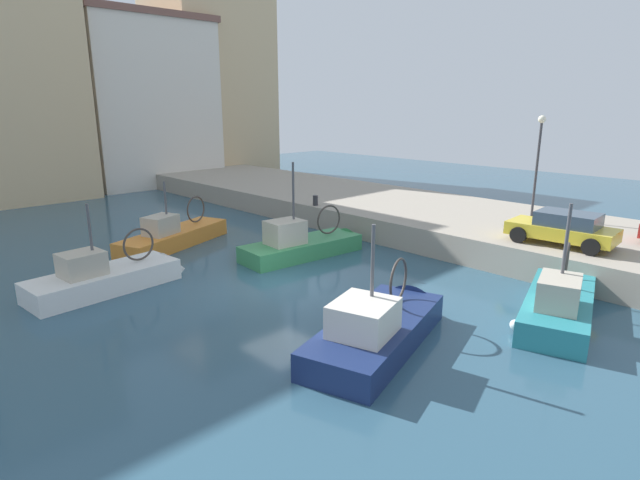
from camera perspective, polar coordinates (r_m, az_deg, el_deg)
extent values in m
plane|color=#2D5166|center=(18.97, -4.19, -5.20)|extent=(80.00, 80.00, 0.00)
cube|color=#9E9384|center=(27.30, 14.65, 1.95)|extent=(9.00, 56.00, 1.20)
cube|color=teal|center=(17.77, 25.03, -8.10)|extent=(5.67, 3.34, 1.57)
cone|color=teal|center=(20.61, 25.73, -5.05)|extent=(1.35, 1.86, 1.66)
cube|color=#B2A893|center=(17.52, 25.28, -5.96)|extent=(5.42, 3.14, 0.08)
cube|color=#B7AD99|center=(16.44, 25.22, -5.40)|extent=(1.86, 1.53, 0.93)
cylinder|color=#4C4C51|center=(16.60, 25.74, -1.51)|extent=(0.10, 0.10, 3.08)
torus|color=#3F3833|center=(18.71, 25.91, -2.24)|extent=(1.29, 0.47, 1.33)
sphere|color=white|center=(16.26, 21.05, -8.88)|extent=(0.32, 0.32, 0.32)
cube|color=orange|center=(25.19, -15.98, -0.63)|extent=(6.31, 3.73, 1.52)
cone|color=orange|center=(27.74, -11.39, 1.08)|extent=(1.37, 1.73, 1.51)
cube|color=#9E7A51|center=(25.02, -16.09, 0.88)|extent=(6.03, 3.52, 0.08)
cube|color=#B7AD99|center=(24.32, -17.44, 1.56)|extent=(1.73, 1.50, 0.90)
cylinder|color=#4C4C51|center=(24.48, -16.89, 3.45)|extent=(0.10, 0.10, 2.45)
torus|color=#3F3833|center=(26.12, -13.76, 3.38)|extent=(1.28, 0.55, 1.34)
sphere|color=white|center=(24.48, -20.45, -0.90)|extent=(0.32, 0.32, 0.32)
cube|color=navy|center=(14.59, 6.33, -11.75)|extent=(5.95, 3.61, 1.54)
cone|color=navy|center=(17.27, 10.48, -7.52)|extent=(1.40, 2.06, 1.88)
cube|color=#896B4C|center=(14.29, 6.41, -9.27)|extent=(5.68, 3.38, 0.08)
cube|color=beige|center=(13.32, 4.91, -8.76)|extent=(1.99, 1.90, 0.91)
cylinder|color=#4C4C51|center=(13.39, 5.88, -4.29)|extent=(0.10, 0.10, 2.89)
torus|color=#3F3833|center=(15.35, 8.79, -4.45)|extent=(1.31, 0.46, 1.35)
sphere|color=white|center=(13.60, -1.08, -12.65)|extent=(0.32, 0.32, 0.32)
cube|color=#388951|center=(22.64, -2.04, -1.79)|extent=(5.70, 2.34, 1.44)
cone|color=#388951|center=(24.58, 3.78, -0.45)|extent=(1.04, 1.76, 1.69)
cube|color=#896B4C|center=(22.46, -2.06, -0.21)|extent=(5.46, 2.17, 0.08)
cube|color=#B7AD99|center=(21.81, -3.94, 0.84)|extent=(1.64, 1.34, 1.05)
cylinder|color=#4C4C51|center=(21.81, -2.99, 4.10)|extent=(0.10, 0.10, 3.54)
torus|color=#3F3833|center=(23.22, 0.99, 2.31)|extent=(1.36, 0.19, 1.35)
sphere|color=white|center=(22.49, -7.03, -1.44)|extent=(0.32, 0.32, 0.32)
cube|color=white|center=(20.09, -22.92, -5.24)|extent=(5.34, 2.35, 1.54)
cone|color=white|center=(21.43, -15.90, -3.36)|extent=(1.05, 1.77, 1.70)
cube|color=#896B4C|center=(19.87, -23.12, -3.36)|extent=(5.12, 2.18, 0.08)
cube|color=#B7AD99|center=(19.46, -25.15, -2.50)|extent=(1.48, 1.27, 0.86)
cylinder|color=#4C4C51|center=(19.41, -24.30, 0.02)|extent=(0.10, 0.10, 2.55)
torus|color=#3F3833|center=(20.30, -19.69, -0.47)|extent=(1.26, 0.19, 1.26)
sphere|color=white|center=(20.37, -28.21, -4.90)|extent=(0.32, 0.32, 0.32)
cube|color=gold|center=(22.00, 25.44, 0.88)|extent=(1.96, 4.01, 0.51)
cube|color=#384756|center=(21.84, 26.07, 2.11)|extent=(1.64, 2.28, 0.53)
cylinder|color=black|center=(21.66, 21.37, 0.55)|extent=(0.26, 0.65, 0.64)
cylinder|color=black|center=(23.23, 22.91, 1.32)|extent=(0.26, 0.65, 0.64)
cylinder|color=black|center=(20.91, 28.11, -0.70)|extent=(0.26, 0.65, 0.64)
cylinder|color=black|center=(22.53, 29.23, 0.19)|extent=(0.26, 0.65, 0.64)
cylinder|color=#2D2D33|center=(27.64, -0.52, 4.46)|extent=(0.28, 0.28, 0.55)
cylinder|color=#38383D|center=(26.60, 23.10, 7.15)|extent=(0.12, 0.12, 4.50)
sphere|color=#F2EACC|center=(26.43, 23.64, 12.30)|extent=(0.36, 0.36, 0.36)
cube|color=#D1B284|center=(50.16, -12.19, 17.77)|extent=(9.55, 7.93, 18.45)
cube|color=silver|center=(46.04, -19.39, 14.10)|extent=(10.32, 8.14, 12.90)
cube|color=brown|center=(46.51, -20.16, 22.35)|extent=(10.74, 8.47, 0.50)
cube|color=#D1B284|center=(41.90, -32.09, 16.23)|extent=(8.69, 7.76, 18.04)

